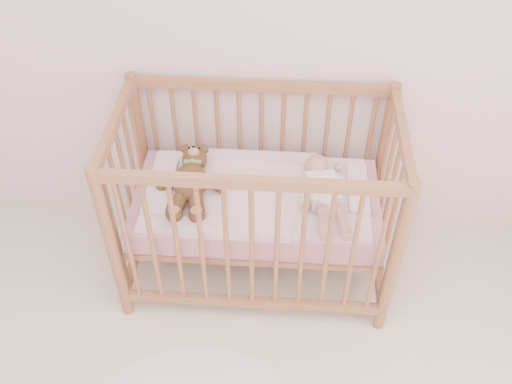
# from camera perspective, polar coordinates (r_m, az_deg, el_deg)

# --- Properties ---
(wall_back) EXTENTS (4.00, 0.02, 2.70)m
(wall_back) POSITION_cam_1_polar(r_m,az_deg,el_deg) (2.71, -1.45, 18.13)
(wall_back) COLOR silver
(wall_back) RESTS_ON floor
(crib) EXTENTS (1.36, 0.76, 1.00)m
(crib) POSITION_cam_1_polar(r_m,az_deg,el_deg) (2.87, 0.07, -1.04)
(crib) COLOR #B3744C
(crib) RESTS_ON floor
(mattress) EXTENTS (1.22, 0.62, 0.13)m
(mattress) POSITION_cam_1_polar(r_m,az_deg,el_deg) (2.88, 0.07, -1.25)
(mattress) COLOR pink
(mattress) RESTS_ON crib
(blanket) EXTENTS (1.10, 0.58, 0.06)m
(blanket) POSITION_cam_1_polar(r_m,az_deg,el_deg) (2.83, 0.07, -0.18)
(blanket) COLOR #EAA1B9
(blanket) RESTS_ON mattress
(baby) EXTENTS (0.37, 0.60, 0.13)m
(baby) POSITION_cam_1_polar(r_m,az_deg,el_deg) (2.76, 6.75, 0.34)
(baby) COLOR white
(baby) RESTS_ON blanket
(teddy_bear) EXTENTS (0.37, 0.52, 0.14)m
(teddy_bear) POSITION_cam_1_polar(r_m,az_deg,el_deg) (2.79, -6.60, 1.11)
(teddy_bear) COLOR brown
(teddy_bear) RESTS_ON blanket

